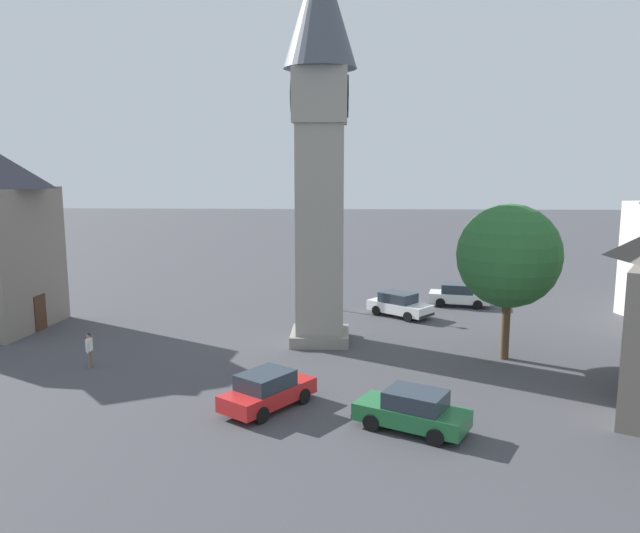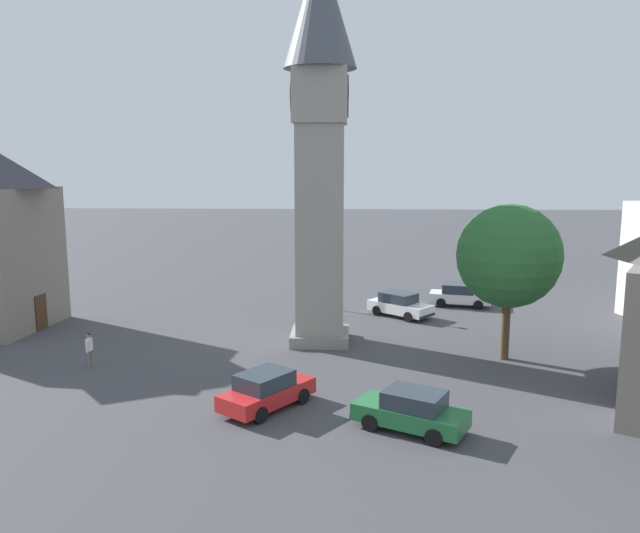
{
  "view_description": "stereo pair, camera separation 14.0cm",
  "coord_description": "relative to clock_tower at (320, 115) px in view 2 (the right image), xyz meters",
  "views": [
    {
      "loc": [
        33.3,
        1.27,
        9.71
      ],
      "look_at": [
        0.0,
        0.0,
        4.19
      ],
      "focal_mm": 35.18,
      "sensor_mm": 36.0,
      "label": 1
    },
    {
      "loc": [
        33.29,
        1.41,
        9.71
      ],
      "look_at": [
        0.0,
        0.0,
        4.19
      ],
      "focal_mm": 35.18,
      "sensor_mm": 36.0,
      "label": 2
    }
  ],
  "objects": [
    {
      "name": "pedestrian",
      "position": [
        4.81,
        -10.88,
        -11.17
      ],
      "size": [
        0.56,
        0.22,
        1.69
      ],
      "color": "#706656",
      "rests_on": "ground"
    },
    {
      "name": "ground_plane",
      "position": [
        -0.0,
        -0.0,
        -12.18
      ],
      "size": [
        200.0,
        200.0,
        0.0
      ],
      "primitive_type": "plane",
      "color": "#424247"
    },
    {
      "name": "car_silver_kerb",
      "position": [
        -5.93,
        4.85,
        -11.42
      ],
      "size": [
        3.97,
        4.22,
        1.53
      ],
      "color": "white",
      "rests_on": "ground"
    },
    {
      "name": "clock_tower",
      "position": [
        0.0,
        0.0,
        0.0
      ],
      "size": [
        3.79,
        3.79,
        20.82
      ],
      "color": "gray",
      "rests_on": "ground"
    },
    {
      "name": "car_white_side",
      "position": [
        9.59,
        -1.73,
        -11.42
      ],
      "size": [
        4.32,
        3.8,
        1.53
      ],
      "color": "red",
      "rests_on": "ground"
    },
    {
      "name": "lamp_post",
      "position": [
        -7.32,
        1.12,
        -8.72
      ],
      "size": [
        0.36,
        0.36,
        5.19
      ],
      "color": "black",
      "rests_on": "ground"
    },
    {
      "name": "car_blue_kerb",
      "position": [
        -9.09,
        9.22,
        -11.42
      ],
      "size": [
        2.57,
        4.4,
        1.53
      ],
      "color": "white",
      "rests_on": "ground"
    },
    {
      "name": "car_red_corner",
      "position": [
        11.45,
        3.83,
        -11.42
      ],
      "size": [
        3.43,
        4.44,
        1.53
      ],
      "color": "#236B38",
      "rests_on": "ground"
    },
    {
      "name": "tree",
      "position": [
        2.69,
        9.35,
        -6.97
      ],
      "size": [
        5.09,
        5.09,
        7.77
      ],
      "color": "brown",
      "rests_on": "ground"
    }
  ]
}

